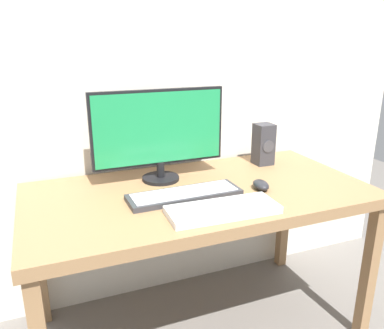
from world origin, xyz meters
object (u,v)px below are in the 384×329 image
keyboard_secondary (223,209)px  speaker_right (263,144)px  desk (200,204)px  keyboard_primary (185,195)px  monitor (159,132)px  mouse (261,185)px

keyboard_secondary → speaker_right: speaker_right is taller
desk → keyboard_primary: keyboard_primary is taller
desk → speaker_right: 0.53m
keyboard_primary → keyboard_secondary: bearing=-67.6°
monitor → keyboard_secondary: monitor is taller
keyboard_primary → mouse: (0.34, -0.04, 0.01)m
keyboard_primary → keyboard_secondary: keyboard_secondary is taller
desk → keyboard_secondary: 0.26m
monitor → keyboard_primary: 0.33m
speaker_right → mouse: bearing=-122.7°
monitor → mouse: (0.37, -0.28, -0.21)m
keyboard_primary → speaker_right: 0.61m
desk → keyboard_primary: (-0.09, -0.06, 0.08)m
keyboard_secondary → speaker_right: 0.66m
keyboard_primary → mouse: mouse is taller
keyboard_primary → keyboard_secondary: (0.08, -0.20, 0.00)m
monitor → mouse: bearing=-37.5°
keyboard_secondary → mouse: bearing=31.0°
keyboard_secondary → keyboard_primary: bearing=112.4°
monitor → speaker_right: (0.57, 0.03, -0.12)m
mouse → keyboard_secondary: bearing=-139.6°
monitor → speaker_right: size_ratio=2.89×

